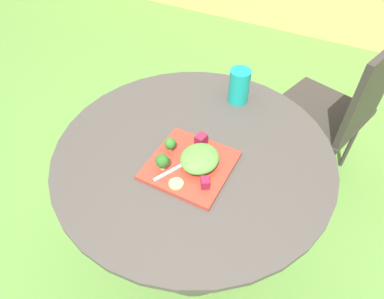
# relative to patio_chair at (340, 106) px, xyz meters

# --- Properties ---
(ground_plane) EXTENTS (12.00, 12.00, 0.00)m
(ground_plane) POSITION_rel_patio_chair_xyz_m (-0.41, -0.82, -0.53)
(ground_plane) COLOR #568438
(patio_table) EXTENTS (0.97, 0.97, 0.76)m
(patio_table) POSITION_rel_patio_chair_xyz_m (-0.41, -0.82, -0.02)
(patio_table) COLOR #423D38
(patio_table) RESTS_ON ground_plane
(patio_chair) EXTENTS (0.55, 0.55, 0.90)m
(patio_chair) POSITION_rel_patio_chair_xyz_m (0.00, 0.00, 0.00)
(patio_chair) COLOR #332D28
(patio_chair) RESTS_ON ground_plane
(salad_plate) EXTENTS (0.26, 0.26, 0.01)m
(salad_plate) POSITION_rel_patio_chair_xyz_m (-0.38, -0.89, 0.24)
(salad_plate) COLOR #AD3323
(salad_plate) RESTS_ON patio_table
(drinking_glass) EXTENTS (0.08, 0.08, 0.14)m
(drinking_glass) POSITION_rel_patio_chair_xyz_m (-0.38, -0.49, 0.29)
(drinking_glass) COLOR #149989
(drinking_glass) RESTS_ON patio_table
(fork) EXTENTS (0.08, 0.15, 0.00)m
(fork) POSITION_rel_patio_chair_xyz_m (-0.41, -0.93, 0.25)
(fork) COLOR silver
(fork) RESTS_ON salad_plate
(lettuce_mound) EXTENTS (0.12, 0.14, 0.05)m
(lettuce_mound) POSITION_rel_patio_chair_xyz_m (-0.36, -0.88, 0.27)
(lettuce_mound) COLOR #519338
(lettuce_mound) RESTS_ON salad_plate
(broccoli_floret_0) EXTENTS (0.04, 0.04, 0.05)m
(broccoli_floret_0) POSITION_rel_patio_chair_xyz_m (-0.47, -0.87, 0.27)
(broccoli_floret_0) COLOR #99B770
(broccoli_floret_0) RESTS_ON salad_plate
(broccoli_floret_1) EXTENTS (0.04, 0.04, 0.06)m
(broccoli_floret_1) POSITION_rel_patio_chair_xyz_m (-0.45, -0.95, 0.28)
(broccoli_floret_1) COLOR #99B770
(broccoli_floret_1) RESTS_ON salad_plate
(cucumber_slice_0) EXTENTS (0.05, 0.05, 0.01)m
(cucumber_slice_0) POSITION_rel_patio_chair_xyz_m (-0.38, -0.99, 0.25)
(cucumber_slice_0) COLOR #8EB766
(cucumber_slice_0) RESTS_ON salad_plate
(beet_chunk_0) EXTENTS (0.04, 0.04, 0.04)m
(beet_chunk_0) POSITION_rel_patio_chair_xyz_m (-0.39, -0.79, 0.27)
(beet_chunk_0) COLOR maroon
(beet_chunk_0) RESTS_ON salad_plate
(beet_chunk_1) EXTENTS (0.04, 0.04, 0.03)m
(beet_chunk_1) POSITION_rel_patio_chair_xyz_m (-0.30, -0.95, 0.26)
(beet_chunk_1) COLOR maroon
(beet_chunk_1) RESTS_ON salad_plate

